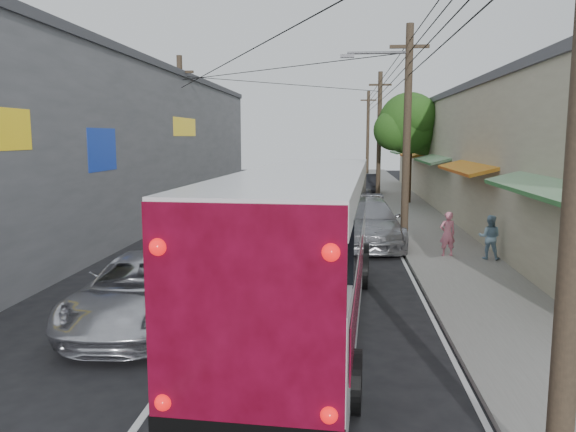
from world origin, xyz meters
name	(u,v)px	position (x,y,z in m)	size (l,w,h in m)	color
ground	(154,401)	(0.00, 0.00, 0.00)	(120.00, 120.00, 0.00)	black
sidewalk	(415,217)	(6.50, 20.00, 0.06)	(3.00, 80.00, 0.12)	slate
building_right	(500,154)	(10.99, 22.00, 3.15)	(7.09, 40.00, 6.25)	#B7B091
building_left	(102,144)	(-8.50, 18.00, 3.65)	(7.20, 36.00, 7.25)	gray
utility_poles	(347,134)	(3.13, 20.33, 4.13)	(11.80, 45.28, 8.00)	#473828
street_tree	(410,125)	(6.87, 26.02, 4.67)	(4.40, 4.00, 6.60)	#3F2B19
coach_bus	(306,243)	(2.07, 4.10, 1.73)	(3.23, 11.71, 3.34)	white
jeepney	(143,291)	(-1.40, 3.50, 0.73)	(2.43, 5.27, 1.46)	silver
parked_suv	(366,222)	(3.80, 13.11, 0.85)	(2.38, 5.84, 1.70)	gray
parked_car_mid	(359,201)	(3.80, 21.03, 0.72)	(1.69, 4.20, 1.43)	#2A292F
parked_car_far	(366,184)	(4.60, 31.37, 0.72)	(1.52, 4.36, 1.44)	black
pedestrian_near	(447,234)	(6.35, 10.70, 0.85)	(0.54, 0.35, 1.47)	pink
pedestrian_far	(490,237)	(7.60, 10.31, 0.83)	(0.69, 0.54, 1.42)	#8BB0CA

